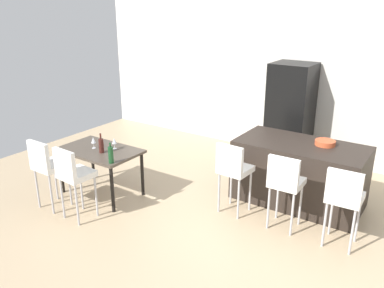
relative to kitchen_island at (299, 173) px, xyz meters
The scene contains 15 objects.
ground_plane 1.29m from the kitchen_island, 104.75° to the right, with size 10.00×10.00×0.00m, color tan.
back_wall 2.13m from the kitchen_island, 99.33° to the left, with size 10.00×0.12×2.90m, color silver.
kitchen_island is the anchor object (origin of this frame).
bar_chair_left 1.09m from the kitchen_island, 127.16° to the right, with size 0.42×0.42×1.05m.
bar_chair_middle 0.89m from the kitchen_island, 82.84° to the right, with size 0.41×0.41×1.05m.
bar_chair_right 1.22m from the kitchen_island, 45.43° to the right, with size 0.41×0.41×1.05m.
dining_table 3.00m from the kitchen_island, 150.68° to the right, with size 1.22×0.76×0.74m.
dining_chair_near 3.64m from the kitchen_island, 142.57° to the right, with size 0.40×0.40×1.05m.
dining_chair_far 3.22m from the kitchen_island, 136.62° to the right, with size 0.42×0.42×1.05m.
wine_bottle_end 2.74m from the kitchen_island, 139.96° to the right, with size 0.07×0.07×0.30m.
wine_bottle_far 2.94m from the kitchen_island, 148.14° to the right, with size 0.07×0.07×0.30m.
wine_glass_left 2.80m from the kitchen_island, 151.56° to the right, with size 0.07×0.07×0.17m.
wine_glass_middle 3.12m from the kitchen_island, 151.52° to the right, with size 0.07×0.07×0.17m.
refrigerator 1.66m from the kitchen_island, 117.17° to the left, with size 0.72×0.68×1.84m, color black.
fruit_bowl 0.59m from the kitchen_island, 25.66° to the left, with size 0.29×0.29×0.07m, color #C6512D.
Camera 1 is at (2.02, -4.17, 2.86)m, focal length 37.27 mm.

